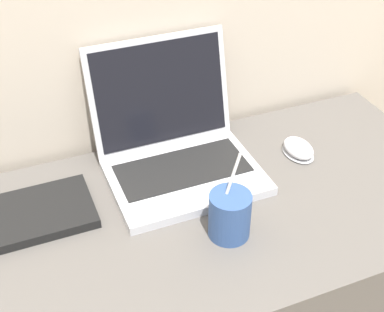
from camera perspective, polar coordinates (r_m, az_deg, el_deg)
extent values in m
cube|color=silver|center=(1.15, -0.71, -2.26)|extent=(0.32, 0.24, 0.02)
cube|color=black|center=(1.16, -1.03, -1.32)|extent=(0.28, 0.13, 0.00)
cube|color=silver|center=(1.20, -3.43, 6.79)|extent=(0.32, 0.07, 0.24)
cube|color=black|center=(1.19, -3.34, 6.73)|extent=(0.29, 0.06, 0.22)
cylinder|color=#33518C|center=(1.01, 4.04, -6.32)|extent=(0.08, 0.08, 0.09)
cylinder|color=black|center=(0.98, 4.14, -4.47)|extent=(0.07, 0.07, 0.01)
cylinder|color=white|center=(0.98, 3.92, -3.44)|extent=(0.04, 0.01, 0.15)
ellipsoid|color=#B2B2B7|center=(1.26, 11.23, 0.38)|extent=(0.06, 0.09, 0.01)
ellipsoid|color=silver|center=(1.25, 11.29, 0.84)|extent=(0.06, 0.09, 0.03)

